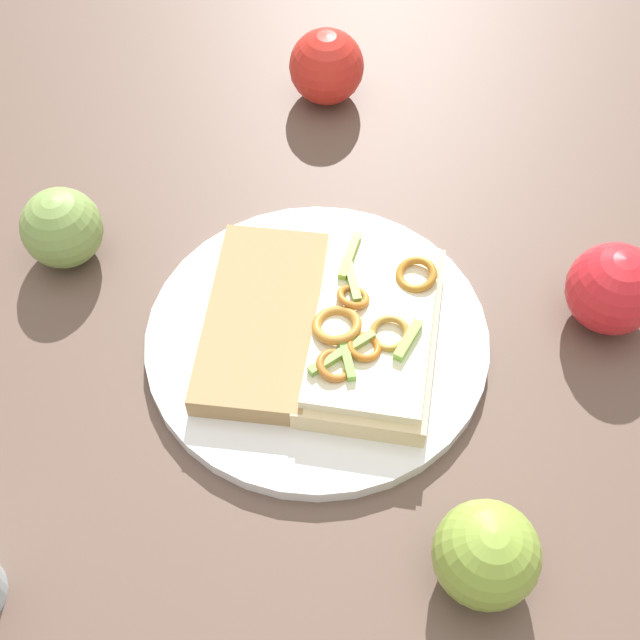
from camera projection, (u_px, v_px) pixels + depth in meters
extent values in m
plane|color=brown|center=(320.00, 343.00, 0.70)|extent=(2.00, 2.00, 0.00)
cylinder|color=white|center=(320.00, 339.00, 0.70)|extent=(0.28, 0.28, 0.01)
cube|color=beige|center=(375.00, 335.00, 0.68)|extent=(0.19, 0.13, 0.02)
cube|color=#F1EDCA|center=(376.00, 324.00, 0.67)|extent=(0.17, 0.12, 0.01)
torus|color=#BB7C2E|center=(340.00, 325.00, 0.66)|extent=(0.05, 0.05, 0.02)
torus|color=#BE6F26|center=(356.00, 297.00, 0.67)|extent=(0.03, 0.03, 0.02)
torus|color=#B37323|center=(419.00, 274.00, 0.69)|extent=(0.04, 0.04, 0.01)
torus|color=#C36920|center=(367.00, 347.00, 0.65)|extent=(0.03, 0.03, 0.01)
torus|color=#BB6C28|center=(338.00, 366.00, 0.64)|extent=(0.04, 0.04, 0.02)
torus|color=#AD8031|center=(393.00, 333.00, 0.65)|extent=(0.04, 0.04, 0.01)
cube|color=#70A342|center=(355.00, 279.00, 0.69)|extent=(0.04, 0.01, 0.01)
cube|color=#75A745|center=(345.00, 353.00, 0.64)|extent=(0.04, 0.05, 0.01)
cube|color=#7CB840|center=(411.00, 340.00, 0.65)|extent=(0.04, 0.02, 0.01)
cube|color=#80AC30|center=(353.00, 255.00, 0.70)|extent=(0.05, 0.02, 0.01)
cube|color=#6FAD3F|center=(350.00, 358.00, 0.64)|extent=(0.04, 0.01, 0.01)
cube|color=tan|center=(265.00, 320.00, 0.69)|extent=(0.19, 0.11, 0.02)
sphere|color=red|center=(329.00, 67.00, 0.85)|extent=(0.10, 0.10, 0.07)
sphere|color=red|center=(616.00, 289.00, 0.69)|extent=(0.09, 0.09, 0.08)
sphere|color=#7B9D4D|center=(65.00, 228.00, 0.73)|extent=(0.08, 0.08, 0.07)
sphere|color=#85A63D|center=(490.00, 554.00, 0.56)|extent=(0.08, 0.08, 0.07)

